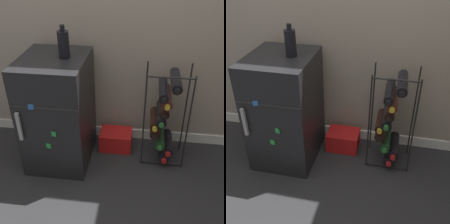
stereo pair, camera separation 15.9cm
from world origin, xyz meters
The scene contains 5 objects.
ground_plane centered at (0.00, 0.00, 0.00)m, with size 14.00×14.00×0.00m, color #28282B.
mini_fridge centered at (-0.50, 0.38, 0.43)m, with size 0.47×0.57×0.87m.
wine_rack centered at (0.30, 0.48, 0.38)m, with size 0.33×0.33×0.80m.
soda_box centered at (-0.07, 0.55, 0.08)m, with size 0.27×0.20×0.16m.
fridge_top_bottle centered at (-0.41, 0.40, 0.96)m, with size 0.08×0.08×0.22m.
Camera 1 is at (0.15, -1.37, 1.57)m, focal length 45.00 mm.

